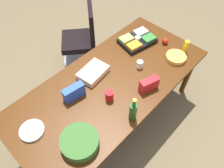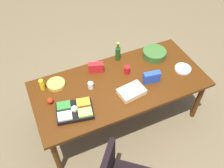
% 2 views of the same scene
% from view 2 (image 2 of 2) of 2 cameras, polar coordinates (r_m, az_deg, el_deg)
% --- Properties ---
extents(ground_plane, '(10.00, 10.00, 0.00)m').
position_cam_2_polar(ground_plane, '(3.83, 1.59, -7.66)').
color(ground_plane, brown).
extents(conference_table, '(2.28, 1.05, 0.77)m').
position_cam_2_polar(conference_table, '(3.28, 1.84, -0.62)').
color(conference_table, '#442108').
rests_on(conference_table, ground).
extents(chip_bag_blue, '(0.23, 0.11, 0.15)m').
position_cam_2_polar(chip_bag_blue, '(3.23, 9.15, 1.54)').
color(chip_bag_blue, '#2347B7').
rests_on(chip_bag_blue, conference_table).
extents(red_solo_cup, '(0.08, 0.08, 0.11)m').
position_cam_2_polar(red_solo_cup, '(3.33, 3.49, 3.28)').
color(red_solo_cup, red).
rests_on(red_solo_cup, conference_table).
extents(paper_cup, '(0.08, 0.08, 0.09)m').
position_cam_2_polar(paper_cup, '(3.15, -4.95, -0.34)').
color(paper_cup, white).
rests_on(paper_cup, conference_table).
extents(salad_bowl, '(0.41, 0.41, 0.10)m').
position_cam_2_polar(salad_bowl, '(3.63, 9.77, 6.94)').
color(salad_bowl, '#335E26').
rests_on(salad_bowl, conference_table).
extents(chip_bowl, '(0.29, 0.29, 0.05)m').
position_cam_2_polar(chip_bowl, '(3.26, -12.78, -0.04)').
color(chip_bowl, gold).
rests_on(chip_bowl, conference_table).
extents(wine_bottle, '(0.09, 0.09, 0.29)m').
position_cam_2_polar(wine_bottle, '(3.49, 1.36, 7.12)').
color(wine_bottle, '#1D4916').
rests_on(wine_bottle, conference_table).
extents(chip_bag_red, '(0.21, 0.14, 0.14)m').
position_cam_2_polar(chip_bag_red, '(3.34, -3.75, 3.83)').
color(chip_bag_red, red).
rests_on(chip_bag_red, conference_table).
extents(mustard_bottle, '(0.06, 0.06, 0.16)m').
position_cam_2_polar(mustard_bottle, '(3.22, -15.88, -0.19)').
color(mustard_bottle, yellow).
rests_on(mustard_bottle, conference_table).
extents(apple_red, '(0.09, 0.09, 0.08)m').
position_cam_2_polar(apple_red, '(3.08, -14.10, -3.75)').
color(apple_red, red).
rests_on(apple_red, conference_table).
extents(veggie_tray, '(0.47, 0.38, 0.09)m').
position_cam_2_polar(veggie_tray, '(2.93, -8.63, -6.07)').
color(veggie_tray, black).
rests_on(veggie_tray, conference_table).
extents(sheet_cake, '(0.35, 0.26, 0.07)m').
position_cam_2_polar(sheet_cake, '(3.09, 4.53, -1.75)').
color(sheet_cake, beige).
rests_on(sheet_cake, conference_table).
extents(paper_plate_stack, '(0.26, 0.26, 0.03)m').
position_cam_2_polar(paper_plate_stack, '(3.53, 16.05, 3.41)').
color(paper_plate_stack, white).
rests_on(paper_plate_stack, conference_table).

